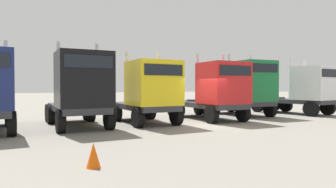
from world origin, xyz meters
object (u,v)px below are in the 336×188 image
(semi_truck_white, at_px, (306,90))
(traffic_cone_far, at_px, (93,155))
(semi_truck_green, at_px, (247,88))
(semi_truck_black, at_px, (81,90))
(semi_truck_red, at_px, (216,91))
(semi_truck_yellow, at_px, (149,91))

(semi_truck_white, relative_size, traffic_cone_far, 9.57)
(semi_truck_green, height_order, traffic_cone_far, semi_truck_green)
(semi_truck_black, height_order, semi_truck_red, semi_truck_black)
(semi_truck_red, distance_m, traffic_cone_far, 11.70)
(semi_truck_black, height_order, semi_truck_yellow, semi_truck_black)
(semi_truck_red, xyz_separation_m, semi_truck_green, (3.59, 1.20, 0.19))
(semi_truck_green, bearing_deg, traffic_cone_far, -52.48)
(traffic_cone_far, bearing_deg, semi_truck_black, 80.79)
(semi_truck_white, height_order, traffic_cone_far, semi_truck_white)
(semi_truck_yellow, bearing_deg, semi_truck_white, 89.33)
(semi_truck_yellow, relative_size, semi_truck_white, 0.94)
(semi_truck_red, xyz_separation_m, traffic_cone_far, (-9.17, -7.12, -1.48))
(semi_truck_green, distance_m, semi_truck_white, 4.81)
(semi_truck_yellow, height_order, semi_truck_red, semi_truck_red)
(semi_truck_black, distance_m, semi_truck_yellow, 3.66)
(semi_truck_black, xyz_separation_m, semi_truck_yellow, (3.66, 0.01, -0.08))
(semi_truck_black, bearing_deg, semi_truck_red, 88.15)
(semi_truck_red, height_order, semi_truck_white, semi_truck_white)
(semi_truck_yellow, distance_m, traffic_cone_far, 8.99)
(semi_truck_black, distance_m, semi_truck_white, 16.25)
(semi_truck_black, height_order, semi_truck_white, semi_truck_black)
(semi_truck_black, bearing_deg, traffic_cone_far, -8.98)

